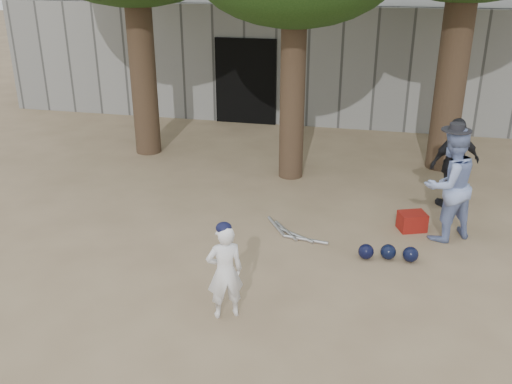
% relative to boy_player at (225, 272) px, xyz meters
% --- Properties ---
extents(ground, '(70.00, 70.00, 0.00)m').
position_rel_boy_player_xyz_m(ground, '(-0.61, 0.75, -0.62)').
color(ground, '#937C5E').
rests_on(ground, ground).
extents(boy_player, '(0.54, 0.47, 1.25)m').
position_rel_boy_player_xyz_m(boy_player, '(0.00, 0.00, 0.00)').
color(boy_player, white).
rests_on(boy_player, ground).
extents(spectator_blue, '(1.11, 1.06, 1.80)m').
position_rel_boy_player_xyz_m(spectator_blue, '(2.79, 2.79, 0.28)').
color(spectator_blue, '#8699CF').
rests_on(spectator_blue, ground).
extents(spectator_dark, '(1.02, 0.80, 1.61)m').
position_rel_boy_player_xyz_m(spectator_dark, '(3.01, 4.10, 0.18)').
color(spectator_dark, black).
rests_on(spectator_dark, ground).
extents(red_bag, '(0.51, 0.45, 0.30)m').
position_rel_boy_player_xyz_m(red_bag, '(2.33, 2.96, -0.47)').
color(red_bag, maroon).
rests_on(red_bag, ground).
extents(back_building, '(16.00, 5.24, 3.00)m').
position_rel_boy_player_xyz_m(back_building, '(-0.61, 11.09, 0.88)').
color(back_building, gray).
rests_on(back_building, ground).
extents(helmet_row, '(0.87, 0.29, 0.23)m').
position_rel_boy_player_xyz_m(helmet_row, '(1.96, 1.87, -0.51)').
color(helmet_row, black).
rests_on(helmet_row, ground).
extents(bat_pile, '(1.11, 0.77, 0.06)m').
position_rel_boy_player_xyz_m(bat_pile, '(0.43, 2.36, -0.60)').
color(bat_pile, '#B5B6BD').
rests_on(bat_pile, ground).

